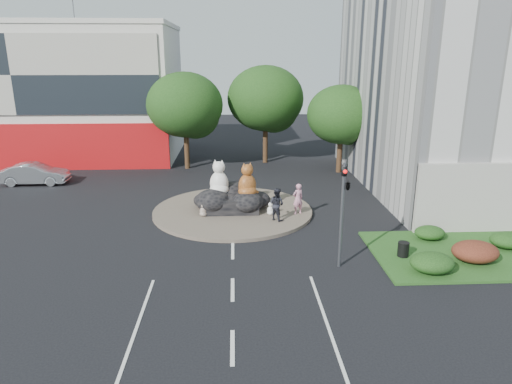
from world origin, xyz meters
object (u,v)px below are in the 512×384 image
pedestrian_dark (277,204)px  litter_bin (403,249)px  cat_white (219,177)px  cat_tabby (247,180)px  parked_car (35,174)px  kitten_calico (203,209)px  pedestrian_pink (298,199)px  kitten_white (270,208)px

pedestrian_dark → litter_bin: 7.77m
cat_white → pedestrian_dark: size_ratio=1.16×
cat_tabby → parked_car: size_ratio=0.44×
litter_bin → kitten_calico: bearing=148.8°
parked_car → litter_bin: bearing=-122.6°
pedestrian_pink → pedestrian_dark: bearing=12.1°
cat_white → kitten_calico: (-0.95, -1.39, -1.60)m
kitten_calico → kitten_white: size_ratio=1.08×
pedestrian_pink → cat_white: bearing=-39.1°
kitten_white → cat_white: bearing=141.9°
kitten_calico → parked_car: size_ratio=0.17×
cat_white → pedestrian_pink: size_ratio=1.19×
cat_tabby → kitten_calico: 3.26m
pedestrian_pink → parked_car: (-19.18, 8.35, -0.34)m
cat_tabby → kitten_white: (1.38, -0.86, -1.59)m
litter_bin → pedestrian_dark: bearing=137.8°
pedestrian_dark → parked_car: bearing=14.1°
pedestrian_dark → cat_tabby: bearing=-6.0°
pedestrian_pink → pedestrian_dark: pedestrian_dark is taller
cat_white → cat_tabby: bearing=1.2°
kitten_calico → pedestrian_dark: 4.49m
cat_white → parked_car: size_ratio=0.46×
kitten_white → pedestrian_pink: size_ratio=0.42×
kitten_white → parked_car: bearing=139.0°
kitten_calico → parked_car: (-13.42, 8.48, 0.19)m
parked_car → pedestrian_pink: bearing=-114.3°
kitten_calico → pedestrian_dark: size_ratio=0.44×
kitten_white → parked_car: size_ratio=0.16×
cat_tabby → litter_bin: cat_tabby is taller
cat_white → kitten_white: (3.13, -1.31, -1.64)m
parked_car → pedestrian_dark: bearing=-118.6°
cat_tabby → litter_bin: 10.35m
litter_bin → pedestrian_pink: bearing=124.8°
kitten_calico → parked_car: parked_car is taller
kitten_white → kitten_calico: bearing=165.7°
parked_car → litter_bin: size_ratio=6.83×
kitten_white → pedestrian_dark: 1.17m
kitten_white → litter_bin: kitten_white is taller
cat_tabby → pedestrian_dark: (1.66, -1.84, -1.01)m
pedestrian_dark → litter_bin: size_ratio=2.69×
pedestrian_pink → litter_bin: (4.33, -6.24, -0.67)m
pedestrian_pink → litter_bin: 7.62m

